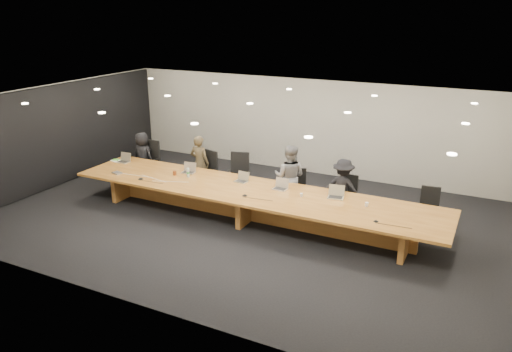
% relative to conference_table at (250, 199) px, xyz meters
% --- Properties ---
extents(ground, '(12.00, 12.00, 0.00)m').
position_rel_conference_table_xyz_m(ground, '(0.00, 0.00, -0.52)').
color(ground, black).
rests_on(ground, ground).
extents(back_wall, '(12.00, 0.02, 2.80)m').
position_rel_conference_table_xyz_m(back_wall, '(0.00, 4.00, 0.88)').
color(back_wall, beige).
rests_on(back_wall, ground).
extents(left_wall_panel, '(0.08, 7.84, 2.74)m').
position_rel_conference_table_xyz_m(left_wall_panel, '(-5.94, 0.00, 0.85)').
color(left_wall_panel, black).
rests_on(left_wall_panel, ground).
extents(conference_table, '(9.00, 1.80, 0.75)m').
position_rel_conference_table_xyz_m(conference_table, '(0.00, 0.00, 0.00)').
color(conference_table, brown).
rests_on(conference_table, ground).
extents(chair_far_left, '(0.65, 0.65, 1.19)m').
position_rel_conference_table_xyz_m(chair_far_left, '(-3.88, 1.15, 0.07)').
color(chair_far_left, black).
rests_on(chair_far_left, ground).
extents(chair_left, '(0.71, 0.71, 1.13)m').
position_rel_conference_table_xyz_m(chair_left, '(-1.97, 1.17, 0.05)').
color(chair_left, black).
rests_on(chair_left, ground).
extents(chair_mid_left, '(0.74, 0.74, 1.18)m').
position_rel_conference_table_xyz_m(chair_mid_left, '(-0.98, 1.23, 0.07)').
color(chair_mid_left, black).
rests_on(chair_mid_left, ground).
extents(chair_mid_right, '(0.59, 0.59, 1.00)m').
position_rel_conference_table_xyz_m(chair_mid_right, '(0.66, 1.19, -0.02)').
color(chair_mid_right, black).
rests_on(chair_mid_right, ground).
extents(chair_right, '(0.54, 0.54, 0.99)m').
position_rel_conference_table_xyz_m(chair_right, '(1.91, 1.29, -0.02)').
color(chair_right, black).
rests_on(chair_right, ground).
extents(chair_far_right, '(0.56, 0.56, 1.00)m').
position_rel_conference_table_xyz_m(chair_far_right, '(3.82, 1.26, -0.02)').
color(chair_far_right, black).
rests_on(chair_far_right, ground).
extents(person_a, '(0.71, 0.49, 1.40)m').
position_rel_conference_table_xyz_m(person_a, '(-4.07, 1.20, 0.18)').
color(person_a, black).
rests_on(person_a, ground).
extents(person_b, '(0.56, 0.38, 1.53)m').
position_rel_conference_table_xyz_m(person_b, '(-2.16, 1.21, 0.24)').
color(person_b, '#39301F').
rests_on(person_b, ground).
extents(person_c, '(0.87, 0.72, 1.61)m').
position_rel_conference_table_xyz_m(person_c, '(0.51, 1.13, 0.28)').
color(person_c, slate).
rests_on(person_c, ground).
extents(person_d, '(0.95, 0.58, 1.43)m').
position_rel_conference_table_xyz_m(person_d, '(1.86, 1.17, 0.19)').
color(person_d, black).
rests_on(person_d, ground).
extents(laptop_a, '(0.34, 0.25, 0.26)m').
position_rel_conference_table_xyz_m(laptop_a, '(-4.08, 0.37, 0.36)').
color(laptop_a, '#C6B697').
rests_on(laptop_a, conference_table).
extents(laptop_b, '(0.36, 0.29, 0.26)m').
position_rel_conference_table_xyz_m(laptop_b, '(-1.99, 0.41, 0.36)').
color(laptop_b, tan).
rests_on(laptop_b, conference_table).
extents(laptop_c, '(0.33, 0.25, 0.24)m').
position_rel_conference_table_xyz_m(laptop_c, '(-0.45, 0.40, 0.35)').
color(laptop_c, '#B7AD8C').
rests_on(laptop_c, conference_table).
extents(laptop_d, '(0.33, 0.25, 0.26)m').
position_rel_conference_table_xyz_m(laptop_d, '(0.60, 0.34, 0.36)').
color(laptop_d, '#C8B399').
rests_on(laptop_d, conference_table).
extents(laptop_e, '(0.39, 0.31, 0.28)m').
position_rel_conference_table_xyz_m(laptop_e, '(1.93, 0.39, 0.37)').
color(laptop_e, '#B8AD8D').
rests_on(laptop_e, conference_table).
extents(water_bottle, '(0.09, 0.09, 0.23)m').
position_rel_conference_table_xyz_m(water_bottle, '(-1.81, 0.14, 0.34)').
color(water_bottle, '#ADBDB9').
rests_on(water_bottle, conference_table).
extents(amber_mug, '(0.09, 0.09, 0.11)m').
position_rel_conference_table_xyz_m(amber_mug, '(-2.20, 0.11, 0.28)').
color(amber_mug, brown).
rests_on(amber_mug, conference_table).
extents(paper_cup_near, '(0.07, 0.07, 0.08)m').
position_rel_conference_table_xyz_m(paper_cup_near, '(1.22, 0.14, 0.27)').
color(paper_cup_near, silver).
rests_on(paper_cup_near, conference_table).
extents(paper_cup_far, '(0.09, 0.09, 0.09)m').
position_rel_conference_table_xyz_m(paper_cup_far, '(2.67, 0.21, 0.27)').
color(paper_cup_far, white).
rests_on(paper_cup_far, conference_table).
extents(notepad, '(0.31, 0.27, 0.02)m').
position_rel_conference_table_xyz_m(notepad, '(-4.35, 0.39, 0.24)').
color(notepad, white).
rests_on(notepad, conference_table).
extents(lime_gadget, '(0.18, 0.14, 0.02)m').
position_rel_conference_table_xyz_m(lime_gadget, '(-4.37, 0.41, 0.26)').
color(lime_gadget, green).
rests_on(lime_gadget, notepad).
extents(av_box, '(0.26, 0.22, 0.03)m').
position_rel_conference_table_xyz_m(av_box, '(-3.58, -0.45, 0.25)').
color(av_box, '#A5A6AA').
rests_on(av_box, conference_table).
extents(mic_left, '(0.17, 0.17, 0.03)m').
position_rel_conference_table_xyz_m(mic_left, '(-2.76, -0.53, 0.25)').
color(mic_left, black).
rests_on(mic_left, conference_table).
extents(mic_center, '(0.12, 0.12, 0.03)m').
position_rel_conference_table_xyz_m(mic_center, '(0.06, -0.39, 0.24)').
color(mic_center, black).
rests_on(mic_center, conference_table).
extents(mic_right, '(0.14, 0.14, 0.03)m').
position_rel_conference_table_xyz_m(mic_right, '(3.04, -0.48, 0.24)').
color(mic_right, black).
rests_on(mic_right, conference_table).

